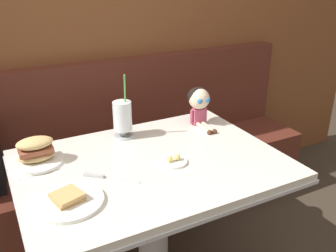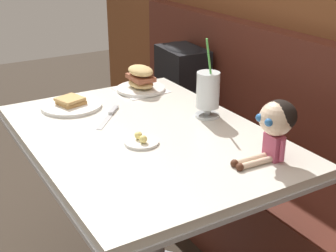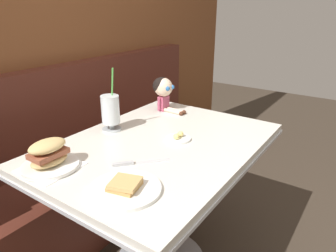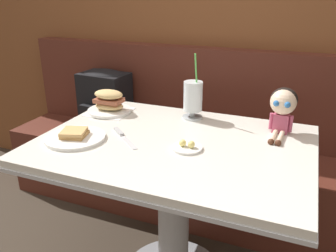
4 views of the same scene
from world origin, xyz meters
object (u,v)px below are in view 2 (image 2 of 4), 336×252
Objects in this scene: butter_saucer at (141,141)px; milkshake_glass at (208,92)px; toast_plate at (71,105)px; seated_doll at (276,122)px; butter_knife at (111,113)px; sandwich_plate at (141,81)px; backpack at (181,79)px.

milkshake_glass is at bearing 104.85° from butter_saucer.
seated_doll is (0.78, 0.39, 0.12)m from toast_plate.
butter_knife is 0.70m from seated_doll.
milkshake_glass is at bearing 48.74° from toast_plate.
toast_plate is 0.47m from butter_saucer.
toast_plate reaches higher than butter_saucer.
seated_doll is (0.82, 0.05, 0.08)m from sandwich_plate.
butter_knife is 0.80m from backpack.
butter_knife is at bearing -124.06° from milkshake_glass.
milkshake_glass is 1.43× the size of sandwich_plate.
butter_saucer is 0.63× the size of butter_knife.
sandwich_plate is 1.00× the size of seated_doll.
milkshake_glass reaches higher than sandwich_plate.
seated_doll is (0.41, -0.03, 0.03)m from milkshake_glass.
butter_saucer is 0.54× the size of seated_doll.
sandwich_plate reaches higher than toast_plate.
butter_saucer is 0.46m from seated_doll.
backpack is (-0.48, 0.63, -0.09)m from butter_knife.
seated_doll reaches higher than butter_knife.
butter_saucer is at bearing -4.51° from butter_knife.
butter_saucer is (0.46, 0.08, -0.00)m from toast_plate.
milkshake_glass reaches higher than butter_saucer.
butter_saucer is at bearing -27.60° from sandwich_plate.
toast_plate is 2.08× the size of butter_saucer.
seated_doll is at bearing 3.18° from sandwich_plate.
butter_saucer is 1.03m from backpack.
seated_doll is 1.17m from backpack.
sandwich_plate is 0.83m from seated_doll.
sandwich_plate is 0.32m from butter_knife.
butter_knife is 0.47× the size of backpack.
toast_plate is at bearing -169.72° from butter_saucer.
seated_doll is at bearing -4.20° from milkshake_glass.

